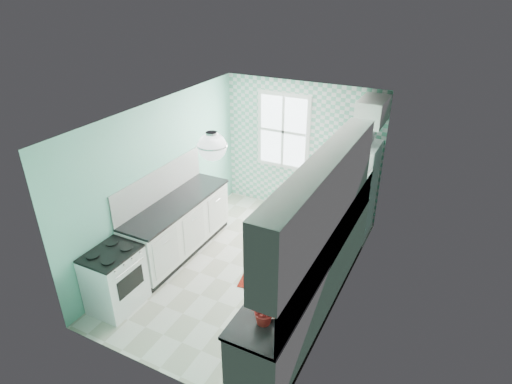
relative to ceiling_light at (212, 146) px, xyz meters
The scene contains 26 objects.
floor 2.47m from the ceiling_light, 90.00° to the left, with size 3.00×4.40×0.02m, color silver.
ceiling 0.82m from the ceiling_light, 90.00° to the left, with size 3.00×4.40×0.02m, color white.
wall_back 3.20m from the ceiling_light, 90.00° to the left, with size 3.00×0.02×2.50m, color #77CBB1.
wall_front 1.77m from the ceiling_light, 90.00° to the right, with size 3.00×0.02×2.50m, color #77CBB1.
wall_left 2.02m from the ceiling_light, 152.09° to the left, with size 0.02×4.40×2.50m, color #77CBB1.
wall_right 2.02m from the ceiling_light, 27.91° to the left, with size 0.02×4.40×2.50m, color #77CBB1.
accent_wall 3.17m from the ceiling_light, 90.00° to the left, with size 3.00×0.01×2.50m, color #6CBFA0.
window 3.08m from the ceiling_light, 96.74° to the left, with size 1.04×0.05×1.44m.
backsplash_right 1.91m from the ceiling_light, 15.05° to the left, with size 0.02×3.60×0.51m, color white.
backsplash_left 2.00m from the ceiling_light, 154.02° to the left, with size 0.02×2.15×0.51m, color white.
upper_cabinets_right 1.41m from the ceiling_light, ahead, with size 0.33×3.20×0.90m, color white.
upper_cabinet_fridge 2.93m from the ceiling_light, 63.70° to the left, with size 0.40×0.74×0.40m, color white.
ceiling_light is the anchor object (origin of this frame).
base_cabinets_right 2.26m from the ceiling_light, 18.43° to the left, with size 0.60×3.60×0.90m, color white.
countertop_right 1.88m from the ceiling_light, 18.65° to the left, with size 0.63×3.60×0.04m, color black.
base_cabinets_left 2.34m from the ceiling_light, 148.86° to the left, with size 0.60×2.15×0.90m, color white.
countertop_left 1.97m from the ceiling_light, 148.54° to the left, with size 0.63×2.15×0.04m, color black.
fridge 3.18m from the ceiling_light, 66.77° to the left, with size 0.74×0.73×1.69m.
stove 2.34m from the ceiling_light, 148.49° to the right, with size 0.58×0.72×0.86m.
sink 2.38m from the ceiling_light, 51.37° to the left, with size 0.48×0.41×0.53m.
rug 2.48m from the ceiling_light, 69.10° to the left, with size 0.62×0.88×0.01m, color maroon.
dish_towel 2.41m from the ceiling_light, 54.98° to the left, with size 0.02×0.24×0.36m, color #66B0AF.
fruit_bowl 2.00m from the ceiling_light, 35.80° to the right, with size 0.25×0.25×0.06m, color white.
potted_plant 1.99m from the ceiling_light, 40.09° to the right, with size 0.30×0.26×0.33m, color red.
soap_bottle 2.49m from the ceiling_light, 53.96° to the left, with size 0.08×0.08×0.18m, color #8CA2AE.
microwave 2.86m from the ceiling_light, 66.77° to the left, with size 0.49×0.33×0.27m, color silver.
Camera 1 is at (2.61, -4.80, 4.14)m, focal length 30.00 mm.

